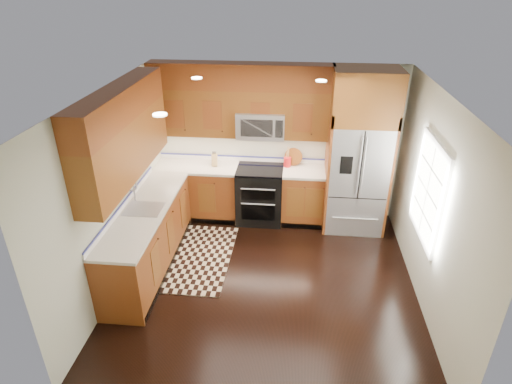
# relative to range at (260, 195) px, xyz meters

# --- Properties ---
(ground) EXTENTS (4.00, 4.00, 0.00)m
(ground) POSITION_rel_range_xyz_m (0.25, -1.67, -0.47)
(ground) COLOR black
(ground) RESTS_ON ground
(wall_back) EXTENTS (4.00, 0.02, 2.60)m
(wall_back) POSITION_rel_range_xyz_m (0.25, 0.33, 0.83)
(wall_back) COLOR beige
(wall_back) RESTS_ON ground
(wall_left) EXTENTS (0.02, 4.00, 2.60)m
(wall_left) POSITION_rel_range_xyz_m (-1.75, -1.67, 0.83)
(wall_left) COLOR beige
(wall_left) RESTS_ON ground
(wall_right) EXTENTS (0.02, 4.00, 2.60)m
(wall_right) POSITION_rel_range_xyz_m (2.25, -1.67, 0.83)
(wall_right) COLOR beige
(wall_right) RESTS_ON ground
(window) EXTENTS (0.04, 1.10, 1.30)m
(window) POSITION_rel_range_xyz_m (2.23, -1.47, 0.93)
(window) COLOR white
(window) RESTS_ON ground
(base_cabinets) EXTENTS (2.85, 3.00, 0.90)m
(base_cabinets) POSITION_rel_range_xyz_m (-0.98, -0.77, -0.02)
(base_cabinets) COLOR maroon
(base_cabinets) RESTS_ON ground
(countertop) EXTENTS (2.86, 3.01, 0.04)m
(countertop) POSITION_rel_range_xyz_m (-0.84, -0.65, 0.45)
(countertop) COLOR beige
(countertop) RESTS_ON base_cabinets
(upper_cabinets) EXTENTS (2.85, 3.00, 1.15)m
(upper_cabinets) POSITION_rel_range_xyz_m (-0.90, -0.58, 1.56)
(upper_cabinets) COLOR brown
(upper_cabinets) RESTS_ON ground
(range) EXTENTS (0.76, 0.67, 0.95)m
(range) POSITION_rel_range_xyz_m (0.00, 0.00, 0.00)
(range) COLOR black
(range) RESTS_ON ground
(microwave) EXTENTS (0.76, 0.40, 0.42)m
(microwave) POSITION_rel_range_xyz_m (-0.00, 0.13, 1.19)
(microwave) COLOR #B2B2B7
(microwave) RESTS_ON ground
(refrigerator) EXTENTS (0.98, 0.75, 2.60)m
(refrigerator) POSITION_rel_range_xyz_m (1.55, -0.04, 0.83)
(refrigerator) COLOR #B2B2B7
(refrigerator) RESTS_ON ground
(sink_faucet) EXTENTS (0.54, 0.44, 0.37)m
(sink_faucet) POSITION_rel_range_xyz_m (-1.48, -1.44, 0.52)
(sink_faucet) COLOR #B2B2B7
(sink_faucet) RESTS_ON countertop
(rug) EXTENTS (1.04, 1.72, 0.01)m
(rug) POSITION_rel_range_xyz_m (-0.85, -1.22, -0.46)
(rug) COLOR black
(rug) RESTS_ON ground
(knife_block) EXTENTS (0.10, 0.13, 0.25)m
(knife_block) POSITION_rel_range_xyz_m (-0.76, 0.08, 0.57)
(knife_block) COLOR tan
(knife_block) RESTS_ON countertop
(utensil_crock) EXTENTS (0.14, 0.14, 0.34)m
(utensil_crock) POSITION_rel_range_xyz_m (0.44, 0.16, 0.59)
(utensil_crock) COLOR red
(utensil_crock) RESTS_ON countertop
(cutting_board) EXTENTS (0.34, 0.34, 0.02)m
(cutting_board) POSITION_rel_range_xyz_m (0.54, 0.23, 0.48)
(cutting_board) COLOR brown
(cutting_board) RESTS_ON countertop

